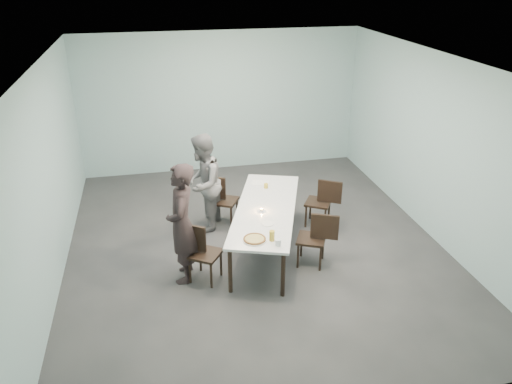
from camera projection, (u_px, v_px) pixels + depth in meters
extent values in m
plane|color=#333335|center=(255.00, 245.00, 8.26)|extent=(7.00, 7.00, 0.00)
cube|color=#9ABEC2|center=(221.00, 102.00, 10.72)|extent=(6.00, 0.02, 3.00)
cube|color=#9ABEC2|center=(336.00, 299.00, 4.52)|extent=(6.00, 0.02, 3.00)
cube|color=#9ABEC2|center=(48.00, 177.00, 7.05)|extent=(0.02, 7.00, 3.00)
cube|color=#9ABEC2|center=(433.00, 147.00, 8.20)|extent=(0.02, 7.00, 3.00)
cube|color=white|center=(255.00, 61.00, 6.99)|extent=(6.00, 7.00, 0.02)
cube|color=white|center=(266.00, 209.00, 7.85)|extent=(1.71, 2.75, 0.04)
cylinder|color=black|center=(230.00, 271.00, 6.95)|extent=(0.06, 0.06, 0.71)
cylinder|color=black|center=(253.00, 196.00, 9.15)|extent=(0.06, 0.06, 0.71)
cylinder|color=black|center=(283.00, 274.00, 6.87)|extent=(0.06, 0.06, 0.71)
cylinder|color=black|center=(293.00, 198.00, 9.07)|extent=(0.06, 0.06, 0.71)
cube|color=black|center=(205.00, 254.00, 7.21)|extent=(0.58, 0.58, 0.04)
cube|color=black|center=(192.00, 237.00, 7.16)|extent=(0.37, 0.26, 0.40)
cylinder|color=black|center=(190.00, 271.00, 7.21)|extent=(0.04, 0.04, 0.41)
cylinder|color=black|center=(200.00, 259.00, 7.50)|extent=(0.04, 0.04, 0.41)
cylinder|color=black|center=(211.00, 276.00, 7.10)|extent=(0.04, 0.04, 0.41)
cylinder|color=black|center=(221.00, 263.00, 7.39)|extent=(0.04, 0.04, 0.41)
cube|color=black|center=(225.00, 201.00, 8.79)|extent=(0.57, 0.57, 0.04)
cube|color=black|center=(214.00, 187.00, 8.73)|extent=(0.39, 0.23, 0.40)
cylinder|color=black|center=(213.00, 215.00, 8.78)|extent=(0.04, 0.04, 0.41)
cylinder|color=black|center=(219.00, 207.00, 9.08)|extent=(0.04, 0.04, 0.41)
cylinder|color=black|center=(231.00, 218.00, 8.70)|extent=(0.04, 0.04, 0.41)
cylinder|color=black|center=(237.00, 209.00, 8.99)|extent=(0.04, 0.04, 0.41)
cube|color=black|center=(311.00, 239.00, 7.59)|extent=(0.56, 0.56, 0.04)
cube|color=black|center=(325.00, 227.00, 7.45)|extent=(0.40, 0.22, 0.40)
cylinder|color=black|center=(323.00, 247.00, 7.80)|extent=(0.04, 0.04, 0.41)
cylinder|color=black|center=(320.00, 259.00, 7.50)|extent=(0.04, 0.04, 0.41)
cylinder|color=black|center=(301.00, 245.00, 7.87)|extent=(0.04, 0.04, 0.41)
cylinder|color=black|center=(298.00, 256.00, 7.57)|extent=(0.04, 0.04, 0.41)
cube|color=black|center=(318.00, 202.00, 8.73)|extent=(0.58, 0.58, 0.04)
cube|color=black|center=(330.00, 192.00, 8.57)|extent=(0.38, 0.25, 0.40)
cylinder|color=black|center=(329.00, 211.00, 8.92)|extent=(0.04, 0.04, 0.41)
cylinder|color=black|center=(325.00, 220.00, 8.63)|extent=(0.04, 0.04, 0.41)
cylinder|color=black|center=(310.00, 208.00, 9.02)|extent=(0.04, 0.04, 0.41)
cylinder|color=black|center=(306.00, 217.00, 8.73)|extent=(0.04, 0.04, 0.41)
imported|color=black|center=(182.00, 224.00, 7.05)|extent=(0.52, 0.71, 1.80)
imported|color=slate|center=(203.00, 183.00, 8.43)|extent=(0.91, 1.02, 1.71)
cylinder|color=white|center=(255.00, 240.00, 6.93)|extent=(0.34, 0.34, 0.01)
cylinder|color=#DEC67E|center=(255.00, 239.00, 6.92)|extent=(0.30, 0.30, 0.01)
torus|color=brown|center=(255.00, 239.00, 6.92)|extent=(0.32, 0.32, 0.03)
cylinder|color=white|center=(268.00, 224.00, 7.36)|extent=(0.18, 0.18, 0.01)
cylinder|color=gold|center=(272.00, 236.00, 6.90)|extent=(0.08, 0.08, 0.15)
cylinder|color=silver|center=(278.00, 242.00, 6.79)|extent=(0.08, 0.08, 0.09)
cylinder|color=silver|center=(261.00, 210.00, 7.72)|extent=(0.06, 0.06, 0.03)
cylinder|color=orange|center=(261.00, 209.00, 7.71)|extent=(0.04, 0.04, 0.01)
cylinder|color=gold|center=(266.00, 186.00, 8.50)|extent=(0.07, 0.07, 0.08)
cube|color=silver|center=(260.00, 183.00, 8.71)|extent=(0.36, 0.31, 0.01)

